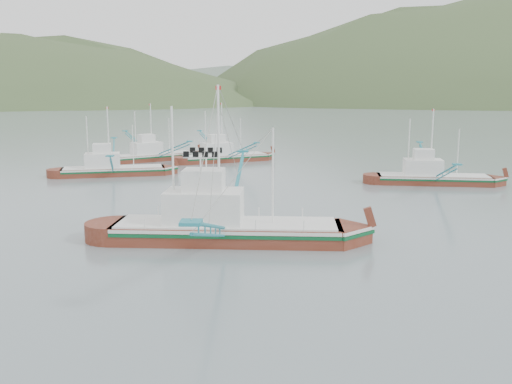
{
  "coord_description": "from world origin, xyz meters",
  "views": [
    {
      "loc": [
        1.01,
        -38.64,
        11.35
      ],
      "look_at": [
        0.0,
        6.0,
        3.2
      ],
      "focal_mm": 40.0,
      "sensor_mm": 36.0,
      "label": 1
    }
  ],
  "objects_px": {
    "bg_boat_right": "(432,173)",
    "bg_boat_extra": "(154,148)",
    "bg_boat_left": "(112,162)",
    "main_boat": "(223,218)",
    "bg_boat_far": "(224,149)"
  },
  "relations": [
    {
      "from": "bg_boat_far",
      "to": "bg_boat_right",
      "type": "bearing_deg",
      "value": -63.19
    },
    {
      "from": "bg_boat_left",
      "to": "bg_boat_far",
      "type": "bearing_deg",
      "value": 33.1
    },
    {
      "from": "bg_boat_far",
      "to": "bg_boat_left",
      "type": "bearing_deg",
      "value": -158.25
    },
    {
      "from": "main_boat",
      "to": "bg_boat_left",
      "type": "height_order",
      "value": "main_boat"
    },
    {
      "from": "main_boat",
      "to": "bg_boat_right",
      "type": "xyz_separation_m",
      "value": [
        23.0,
        26.48,
        -0.39
      ]
    },
    {
      "from": "bg_boat_left",
      "to": "main_boat",
      "type": "bearing_deg",
      "value": -76.05
    },
    {
      "from": "bg_boat_far",
      "to": "main_boat",
      "type": "bearing_deg",
      "value": -111.04
    },
    {
      "from": "bg_boat_extra",
      "to": "main_boat",
      "type": "bearing_deg",
      "value": -108.59
    },
    {
      "from": "bg_boat_right",
      "to": "bg_boat_far",
      "type": "relative_size",
      "value": 1.04
    },
    {
      "from": "bg_boat_left",
      "to": "bg_boat_extra",
      "type": "distance_m",
      "value": 16.06
    },
    {
      "from": "main_boat",
      "to": "bg_boat_far",
      "type": "distance_m",
      "value": 47.23
    },
    {
      "from": "bg_boat_right",
      "to": "bg_boat_extra",
      "type": "xyz_separation_m",
      "value": [
        -37.87,
        21.8,
        0.67
      ]
    },
    {
      "from": "bg_boat_left",
      "to": "bg_boat_right",
      "type": "height_order",
      "value": "bg_boat_left"
    },
    {
      "from": "bg_boat_right",
      "to": "bg_boat_extra",
      "type": "distance_m",
      "value": 43.7
    },
    {
      "from": "main_boat",
      "to": "bg_boat_far",
      "type": "xyz_separation_m",
      "value": [
        -3.59,
        47.1,
        0.23
      ]
    }
  ]
}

